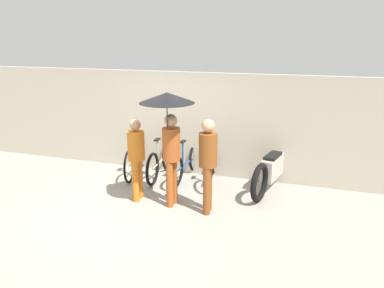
{
  "coord_description": "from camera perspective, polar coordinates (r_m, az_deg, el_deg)",
  "views": [
    {
      "loc": [
        2.78,
        -5.6,
        3.03
      ],
      "look_at": [
        0.63,
        1.07,
        1.0
      ],
      "focal_mm": 35.0,
      "sensor_mm": 36.0,
      "label": 1
    }
  ],
  "objects": [
    {
      "name": "parked_bicycle_2",
      "position": [
        8.19,
        -0.88,
        -2.92
      ],
      "size": [
        0.44,
        1.76,
        1.0
      ],
      "rotation": [
        0.0,
        0.0,
        1.51
      ],
      "color": "black",
      "rests_on": "ground"
    },
    {
      "name": "motorcycle",
      "position": [
        7.79,
        12.1,
        -3.77
      ],
      "size": [
        0.72,
        2.16,
        0.94
      ],
      "rotation": [
        0.0,
        0.0,
        1.36
      ],
      "color": "black",
      "rests_on": "ground"
    },
    {
      "name": "pedestrian_center",
      "position": [
        6.48,
        -3.59,
        3.71
      ],
      "size": [
        0.95,
        0.95,
        2.12
      ],
      "rotation": [
        0.0,
        0.0,
        3.06
      ],
      "color": "#9E4C1E",
      "rests_on": "ground"
    },
    {
      "name": "parked_bicycle_1",
      "position": [
        8.32,
        -4.82,
        -2.56
      ],
      "size": [
        0.44,
        1.73,
        1.02
      ],
      "rotation": [
        0.0,
        0.0,
        1.63
      ],
      "color": "black",
      "rests_on": "ground"
    },
    {
      "name": "parked_bicycle_3",
      "position": [
        8.04,
        3.07,
        -3.18
      ],
      "size": [
        0.49,
        1.7,
        1.01
      ],
      "rotation": [
        0.0,
        0.0,
        1.75
      ],
      "color": "black",
      "rests_on": "ground"
    },
    {
      "name": "pedestrian_trailing",
      "position": [
        6.44,
        2.44,
        -2.3
      ],
      "size": [
        0.32,
        0.32,
        1.69
      ],
      "rotation": [
        0.0,
        0.0,
        3.25
      ],
      "color": "brown",
      "rests_on": "ground"
    },
    {
      "name": "ground_plane",
      "position": [
        6.95,
        -7.82,
        -9.87
      ],
      "size": [
        30.0,
        30.0,
        0.0
      ],
      "primitive_type": "plane",
      "color": "gray"
    },
    {
      "name": "back_wall",
      "position": [
        8.43,
        -1.87,
        3.23
      ],
      "size": [
        11.01,
        0.12,
        2.28
      ],
      "color": "#B2A893",
      "rests_on": "ground"
    },
    {
      "name": "pedestrian_leading",
      "position": [
        7.04,
        -8.48,
        -1.5
      ],
      "size": [
        0.32,
        0.32,
        1.58
      ],
      "rotation": [
        0.0,
        0.0,
        3.16
      ],
      "color": "#C66B1E",
      "rests_on": "ground"
    },
    {
      "name": "parked_bicycle_0",
      "position": [
        8.56,
        -8.37,
        -1.98
      ],
      "size": [
        0.48,
        1.81,
        0.99
      ],
      "rotation": [
        0.0,
        0.0,
        1.73
      ],
      "color": "black",
      "rests_on": "ground"
    }
  ]
}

